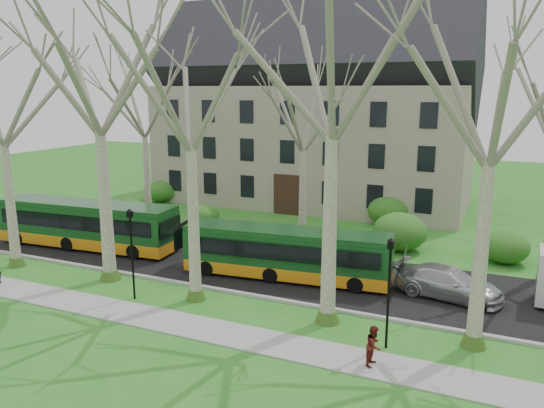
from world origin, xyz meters
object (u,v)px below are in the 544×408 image
at_px(bus_follow, 286,253).
at_px(sedan, 448,283).
at_px(bus_lead, 87,224).
at_px(pedestrian_b, 374,345).

distance_m(bus_follow, sedan, 8.12).
height_order(bus_lead, bus_follow, bus_lead).
bearing_deg(pedestrian_b, bus_follow, 48.62).
distance_m(bus_lead, sedan, 21.60).
bearing_deg(bus_follow, bus_lead, 174.01).
bearing_deg(bus_lead, sedan, -2.49).
xyz_separation_m(sedan, pedestrian_b, (-1.75, -7.67, 0.02)).
xyz_separation_m(bus_lead, pedestrian_b, (19.83, -7.08, -0.74)).
bearing_deg(bus_follow, sedan, -1.60).
xyz_separation_m(bus_follow, pedestrian_b, (6.32, -7.06, -0.61)).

